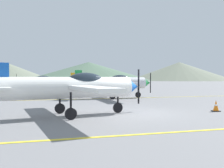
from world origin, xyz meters
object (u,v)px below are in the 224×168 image
Objects in this scene: airplane_near at (74,87)px; airplane_mid at (114,83)px; traffic_cone_front at (216,106)px; airplane_far at (48,81)px.

airplane_near and airplane_mid have the same top height.
airplane_mid is 9.84m from traffic_cone_front.
airplane_mid is 13.59× the size of traffic_cone_front.
airplane_far is at bearing 93.65° from airplane_near.
airplane_near reaches higher than traffic_cone_front.
traffic_cone_front is at bearing -65.81° from airplane_far.
airplane_far is at bearing 114.19° from traffic_cone_front.
airplane_near is 18.65m from airplane_far.
airplane_far is (-1.19, 18.62, 0.00)m from airplane_near.
airplane_far is 13.62× the size of traffic_cone_front.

